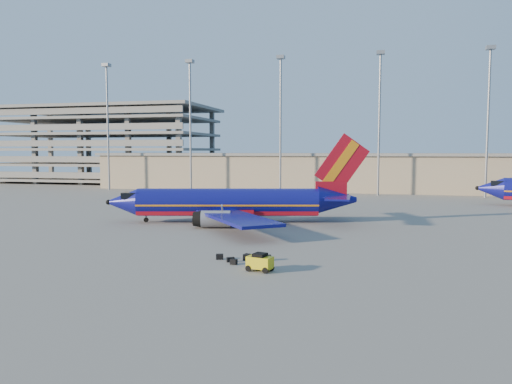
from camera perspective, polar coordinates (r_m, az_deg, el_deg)
ground at (r=59.51m, az=-0.95°, el=-4.00°), size 220.00×220.00×0.00m
terminal_building at (r=115.09m, az=11.30°, el=2.29°), size 122.00×16.00×8.50m
parking_garage at (r=151.91m, az=-16.75°, el=5.55°), size 62.00×32.00×21.40m
light_mast_row at (r=103.72m, az=8.33°, el=9.40°), size 101.60×1.60×28.65m
aircraft_main at (r=63.07m, az=-2.52°, el=-1.31°), size 32.63×31.00×11.23m
baggage_tug at (r=37.82m, az=0.45°, el=-7.98°), size 2.11×1.57×1.36m
luggage_pile at (r=41.12m, az=-1.51°, el=-7.65°), size 4.66×3.55×0.48m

